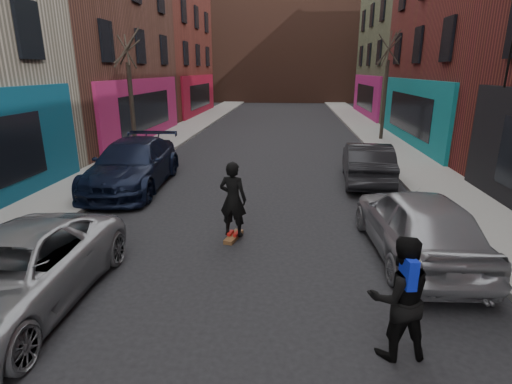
% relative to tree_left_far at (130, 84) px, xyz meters
% --- Properties ---
extents(sidewalk_left, '(2.50, 84.00, 0.13)m').
position_rel_tree_left_far_xyz_m(sidewalk_left, '(-0.05, 12.00, -3.31)').
color(sidewalk_left, gray).
rests_on(sidewalk_left, ground).
extents(sidewalk_right, '(2.50, 84.00, 0.13)m').
position_rel_tree_left_far_xyz_m(sidewalk_right, '(12.45, 12.00, -3.31)').
color(sidewalk_right, gray).
rests_on(sidewalk_right, ground).
extents(building_far, '(40.00, 10.00, 14.00)m').
position_rel_tree_left_far_xyz_m(building_far, '(6.20, 38.00, 3.62)').
color(building_far, '#47281E').
rests_on(building_far, ground).
extents(tree_left_far, '(2.00, 2.00, 6.50)m').
position_rel_tree_left_far_xyz_m(tree_left_far, '(0.00, 0.00, 0.00)').
color(tree_left_far, black).
rests_on(tree_left_far, sidewalk_left).
extents(tree_right_far, '(2.00, 2.00, 6.80)m').
position_rel_tree_left_far_xyz_m(tree_right_far, '(12.40, 6.00, 0.15)').
color(tree_right_far, black).
rests_on(tree_right_far, sidewalk_right).
extents(parked_left_far, '(2.33, 4.94, 1.36)m').
position_rel_tree_left_far_xyz_m(parked_left_far, '(2.54, -12.08, -2.70)').
color(parked_left_far, gray).
rests_on(parked_left_far, ground).
extents(parked_left_end, '(2.62, 5.79, 1.65)m').
position_rel_tree_left_far_xyz_m(parked_left_end, '(1.70, -4.59, -2.56)').
color(parked_left_end, black).
rests_on(parked_left_end, ground).
extents(parked_right_far, '(2.14, 4.73, 1.58)m').
position_rel_tree_left_far_xyz_m(parked_right_far, '(9.96, -9.35, -2.59)').
color(parked_right_far, '#97989F').
rests_on(parked_right_far, ground).
extents(parked_right_end, '(1.90, 4.58, 1.47)m').
position_rel_tree_left_far_xyz_m(parked_right_end, '(9.96, -3.20, -2.64)').
color(parked_right_end, black).
rests_on(parked_right_end, ground).
extents(skateboard, '(0.40, 0.83, 0.10)m').
position_rel_tree_left_far_xyz_m(skateboard, '(5.83, -8.75, -3.33)').
color(skateboard, brown).
rests_on(skateboard, ground).
extents(skateboarder, '(0.76, 0.59, 1.85)m').
position_rel_tree_left_far_xyz_m(skateboarder, '(5.83, -8.75, -2.36)').
color(skateboarder, black).
rests_on(skateboarder, skateboard).
extents(pedestrian, '(1.01, 0.84, 1.86)m').
position_rel_tree_left_far_xyz_m(pedestrian, '(8.74, -12.65, -2.44)').
color(pedestrian, black).
rests_on(pedestrian, ground).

